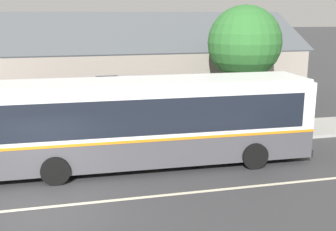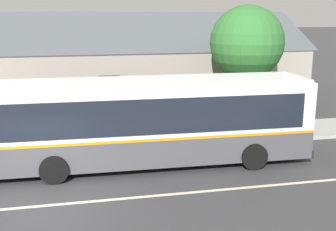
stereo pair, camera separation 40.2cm
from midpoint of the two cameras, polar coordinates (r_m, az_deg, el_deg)
name	(u,v)px [view 1 (the left image)]	position (r m, az deg, el deg)	size (l,w,h in m)	color
ground_plane	(47,207)	(13.58, -16.85, -11.80)	(300.00, 300.00, 0.00)	#38383A
sidewalk_far	(53,146)	(19.15, -15.96, -3.95)	(60.00, 3.00, 0.15)	#9E9E99
lane_divider_stripe	(47,207)	(13.58, -16.85, -11.78)	(60.00, 0.16, 0.01)	beige
community_building	(100,76)	(26.08, -9.67, 5.23)	(23.20, 9.17, 6.82)	gray
transit_bus	(148,120)	(15.91, -3.42, -0.64)	(12.53, 2.97, 3.31)	#47474C
street_tree_primary	(244,43)	(21.00, 9.78, 9.69)	(3.59, 3.59, 6.12)	#4C3828
bus_stop_sign	(264,105)	(19.66, 12.36, 1.44)	(0.36, 0.07, 2.40)	gray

